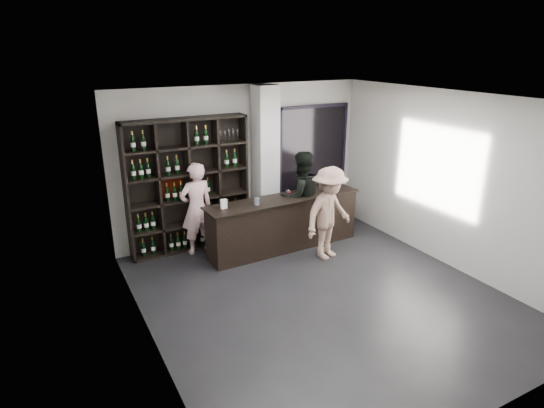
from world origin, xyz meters
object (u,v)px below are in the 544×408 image
tasting_counter (284,223)px  customer (329,213)px  taster_black (301,198)px  wine_shelf (188,186)px  taster_pink (197,209)px

tasting_counter → customer: 0.92m
taster_black → wine_shelf: bearing=-16.0°
taster_black → customer: (0.08, -0.80, -0.06)m
wine_shelf → taster_pink: wine_shelf is taller
tasting_counter → taster_pink: bearing=156.1°
taster_pink → customer: size_ratio=1.01×
tasting_counter → taster_black: (0.41, 0.10, 0.39)m
taster_pink → wine_shelf: bearing=-83.0°
wine_shelf → taster_black: 2.07m
wine_shelf → taster_pink: (0.05, -0.23, -0.37)m
tasting_counter → taster_pink: size_ratio=1.78×
taster_pink → taster_black: 1.92m
tasting_counter → taster_black: 0.58m
tasting_counter → taster_pink: 1.60m
customer → wine_shelf: bearing=126.4°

